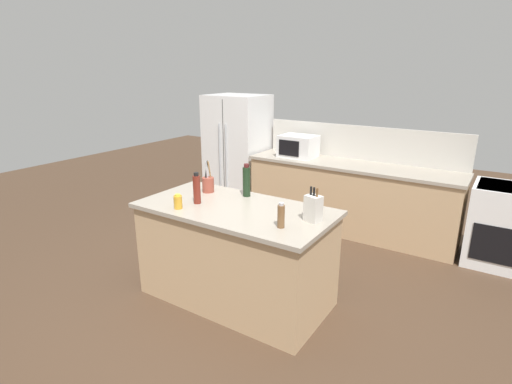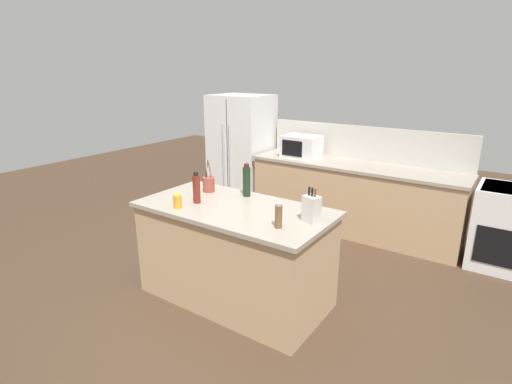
% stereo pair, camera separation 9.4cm
% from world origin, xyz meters
% --- Properties ---
extents(ground_plane, '(14.00, 14.00, 0.00)m').
position_xyz_m(ground_plane, '(0.00, 0.00, 0.00)').
color(ground_plane, '#473323').
extents(back_counter_run, '(2.80, 0.66, 0.94)m').
position_xyz_m(back_counter_run, '(0.30, 2.20, 0.47)').
color(back_counter_run, tan).
rests_on(back_counter_run, ground_plane).
extents(wall_backsplash, '(2.76, 0.03, 0.46)m').
position_xyz_m(wall_backsplash, '(0.30, 2.52, 1.17)').
color(wall_backsplash, beige).
rests_on(wall_backsplash, back_counter_run).
extents(kitchen_island, '(1.80, 0.92, 0.94)m').
position_xyz_m(kitchen_island, '(0.00, 0.00, 0.47)').
color(kitchen_island, tan).
rests_on(kitchen_island, ground_plane).
extents(refrigerator, '(0.87, 0.75, 1.75)m').
position_xyz_m(refrigerator, '(-1.58, 2.25, 0.88)').
color(refrigerator, white).
rests_on(refrigerator, ground_plane).
extents(range_oven, '(0.76, 0.65, 0.92)m').
position_xyz_m(range_oven, '(2.12, 2.20, 0.47)').
color(range_oven, white).
rests_on(range_oven, ground_plane).
extents(microwave, '(0.50, 0.39, 0.30)m').
position_xyz_m(microwave, '(-0.49, 2.20, 1.09)').
color(microwave, white).
rests_on(microwave, back_counter_run).
extents(knife_block, '(0.15, 0.13, 0.29)m').
position_xyz_m(knife_block, '(0.74, 0.07, 1.05)').
color(knife_block, beige).
rests_on(knife_block, kitchen_island).
extents(utensil_crock, '(0.12, 0.12, 0.32)m').
position_xyz_m(utensil_crock, '(-0.50, 0.23, 1.02)').
color(utensil_crock, brown).
rests_on(utensil_crock, kitchen_island).
extents(wine_bottle, '(0.07, 0.07, 0.33)m').
position_xyz_m(wine_bottle, '(-0.09, 0.32, 1.09)').
color(wine_bottle, black).
rests_on(wine_bottle, kitchen_island).
extents(honey_jar, '(0.08, 0.08, 0.13)m').
position_xyz_m(honey_jar, '(-0.40, -0.31, 1.00)').
color(honey_jar, gold).
rests_on(honey_jar, kitchen_island).
extents(pepper_grinder, '(0.06, 0.06, 0.21)m').
position_xyz_m(pepper_grinder, '(0.59, -0.19, 1.04)').
color(pepper_grinder, brown).
rests_on(pepper_grinder, kitchen_island).
extents(vinegar_bottle, '(0.07, 0.07, 0.30)m').
position_xyz_m(vinegar_bottle, '(-0.36, -0.11, 1.08)').
color(vinegar_bottle, maroon).
rests_on(vinegar_bottle, kitchen_island).
extents(spice_jar_oregano, '(0.06, 0.06, 0.10)m').
position_xyz_m(spice_jar_oregano, '(0.61, 0.31, 0.99)').
color(spice_jar_oregano, '#567038').
rests_on(spice_jar_oregano, kitchen_island).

